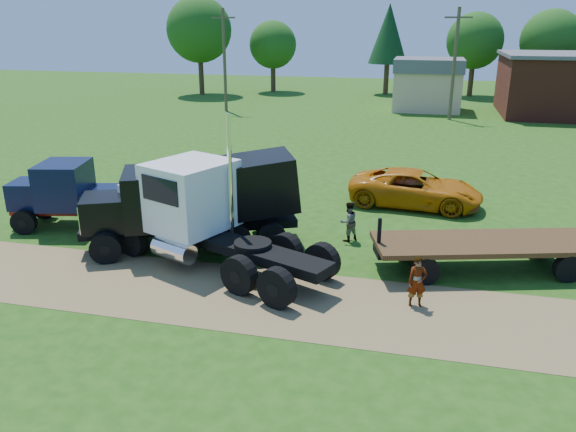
% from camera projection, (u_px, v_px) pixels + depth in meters
% --- Properties ---
extents(ground, '(140.00, 140.00, 0.00)m').
position_uv_depth(ground, '(276.00, 300.00, 16.88)').
color(ground, '#1E4A10').
rests_on(ground, ground).
extents(dirt_track, '(120.00, 4.20, 0.01)m').
position_uv_depth(dirt_track, '(276.00, 300.00, 16.87)').
color(dirt_track, olive).
rests_on(dirt_track, ground).
extents(white_semi_tractor, '(8.56, 5.64, 5.13)m').
position_uv_depth(white_semi_tractor, '(193.00, 211.00, 19.34)').
color(white_semi_tractor, black).
rests_on(white_semi_tractor, ground).
extents(black_dump_truck, '(7.84, 5.21, 3.40)m').
position_uv_depth(black_dump_truck, '(199.00, 198.00, 20.38)').
color(black_dump_truck, black).
rests_on(black_dump_truck, ground).
extents(navy_truck, '(6.23, 3.31, 2.65)m').
position_uv_depth(navy_truck, '(80.00, 194.00, 22.52)').
color(navy_truck, maroon).
rests_on(navy_truck, ground).
extents(orange_pickup, '(6.10, 3.26, 1.63)m').
position_uv_depth(orange_pickup, '(415.00, 188.00, 25.22)').
color(orange_pickup, '#C56C09').
rests_on(orange_pickup, ground).
extents(flatbed_trailer, '(7.76, 4.21, 1.91)m').
position_uv_depth(flatbed_trailer, '(486.00, 248.00, 18.64)').
color(flatbed_trailer, '#382812').
rests_on(flatbed_trailer, ground).
extents(spectator_a, '(0.64, 0.50, 1.54)m').
position_uv_depth(spectator_a, '(417.00, 282.00, 16.29)').
color(spectator_a, '#999999').
rests_on(spectator_a, ground).
extents(spectator_b, '(0.94, 0.93, 1.53)m').
position_uv_depth(spectator_b, '(348.00, 222.00, 21.20)').
color(spectator_b, '#999999').
rests_on(spectator_b, ground).
extents(tan_shed, '(6.20, 5.40, 4.70)m').
position_uv_depth(tan_shed, '(428.00, 84.00, 51.90)').
color(tan_shed, tan).
rests_on(tan_shed, ground).
extents(utility_poles, '(42.20, 0.28, 9.00)m').
position_uv_depth(utility_poles, '(454.00, 62.00, 46.11)').
color(utility_poles, '#4A3E2A').
rests_on(utility_poles, ground).
extents(tree_row, '(57.27, 12.08, 11.39)m').
position_uv_depth(tree_row, '(449.00, 34.00, 58.30)').
color(tree_row, '#352815').
rests_on(tree_row, ground).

